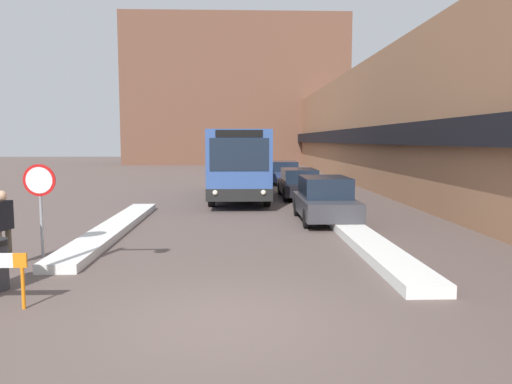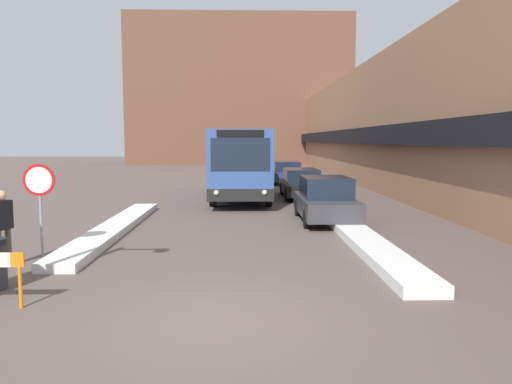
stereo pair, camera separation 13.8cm
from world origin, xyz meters
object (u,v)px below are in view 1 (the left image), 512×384
(parked_car_middle, at_px, (299,183))
(stop_sign, at_px, (40,190))
(parked_car_front, at_px, (325,199))
(pedestrian, at_px, (3,222))
(city_bus, at_px, (239,162))
(parked_car_back, at_px, (284,172))

(parked_car_middle, height_order, stop_sign, stop_sign)
(parked_car_front, distance_m, pedestrian, 10.11)
(stop_sign, bearing_deg, city_bus, 68.71)
(parked_car_middle, bearing_deg, parked_car_front, -90.00)
(city_bus, xyz_separation_m, stop_sign, (-4.73, -12.15, -0.13))
(parked_car_front, height_order, parked_car_back, parked_car_front)
(city_bus, bearing_deg, parked_car_back, 70.64)
(parked_car_back, distance_m, stop_sign, 21.93)
(parked_car_middle, height_order, parked_car_back, parked_car_back)
(parked_car_middle, bearing_deg, stop_sign, -121.93)
(parked_car_middle, distance_m, parked_car_back, 8.21)
(city_bus, bearing_deg, pedestrian, -111.44)
(parked_car_back, bearing_deg, parked_car_front, -90.00)
(city_bus, bearing_deg, parked_car_front, -67.53)
(stop_sign, xyz_separation_m, pedestrian, (-0.43, -1.00, -0.59))
(pedestrian, bearing_deg, parked_car_front, -38.91)
(parked_car_back, relative_size, pedestrian, 2.73)
(city_bus, relative_size, parked_car_middle, 2.13)
(stop_sign, distance_m, pedestrian, 1.24)
(parked_car_front, distance_m, parked_car_back, 15.48)
(parked_car_front, distance_m, parked_car_middle, 7.28)
(parked_car_back, bearing_deg, stop_sign, -110.51)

